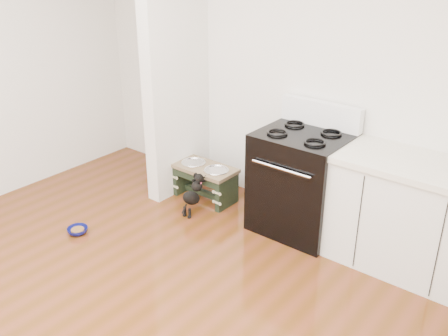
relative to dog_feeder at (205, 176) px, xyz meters
The scene contains 7 objects.
room_shell 2.60m from the dog_feeder, 68.87° to the right, with size 5.00×5.00×5.00m.
partition_wall 1.16m from the dog_feeder, behind, with size 0.15×0.80×2.70m, color silver.
oven_range 1.07m from the dog_feeder, ahead, with size 0.76×0.69×1.14m.
cabinet_run 2.04m from the dog_feeder, ahead, with size 1.24×0.64×0.91m.
dog_feeder is the anchor object (origin of this frame).
puppy 0.32m from the dog_feeder, 68.85° to the right, with size 0.11×0.33×0.39m.
floor_bowl 1.34m from the dog_feeder, 110.23° to the right, with size 0.21×0.21×0.06m.
Camera 1 is at (2.19, -1.37, 2.40)m, focal length 40.00 mm.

